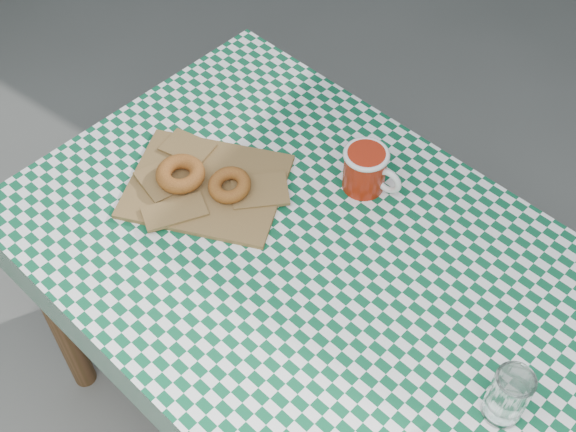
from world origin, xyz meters
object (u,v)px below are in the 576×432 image
object	(u,v)px
coffee_mug	(365,170)
drinking_glass	(508,396)
paper_bag	(206,185)
table	(310,354)

from	to	relation	value
coffee_mug	drinking_glass	world-z (taller)	drinking_glass
paper_bag	coffee_mug	bearing A→B (deg)	37.66
table	coffee_mug	xyz separation A→B (m)	(-0.03, 0.22, 0.43)
drinking_glass	table	bearing A→B (deg)	170.69
table	paper_bag	bearing A→B (deg)	-175.73
table	coffee_mug	size ratio (longest dim) A/B	6.84
table	paper_bag	size ratio (longest dim) A/B	3.78
paper_bag	coffee_mug	size ratio (longest dim) A/B	1.81
table	paper_bag	distance (m)	0.48
table	paper_bag	world-z (taller)	paper_bag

